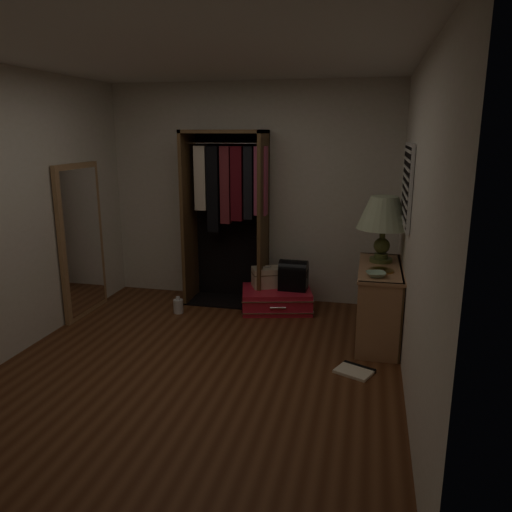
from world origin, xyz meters
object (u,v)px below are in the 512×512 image
Objects in this scene: pink_suitcase at (276,299)px; train_case at (267,277)px; black_bag at (293,274)px; white_jug at (178,306)px; table_lamp at (384,214)px; open_wardrobe at (228,203)px; floor_mirror at (82,241)px; console_bookshelf at (379,300)px.

train_case is (-0.13, 0.08, 0.24)m from pink_suitcase.
white_jug is (-1.27, -0.40, -0.35)m from black_bag.
table_lamp is 3.59× the size of white_jug.
pink_suitcase is at bearing -54.59° from train_case.
floor_mirror is at bearing -152.41° from open_wardrobe.
floor_mirror is (-1.48, -0.77, -0.36)m from open_wardrobe.
open_wardrobe reaches higher than train_case.
open_wardrobe reaches higher than black_bag.
black_bag reaches higher than pink_suitcase.
console_bookshelf is 3.17× the size of black_bag.
floor_mirror is (-3.24, -0.03, 0.45)m from console_bookshelf.
train_case is at bearing 135.72° from pink_suitcase.
table_lamp reaches higher than white_jug.
table_lamp is at bearing -23.18° from black_bag.
table_lamp is (1.14, -0.40, 1.11)m from pink_suitcase.
floor_mirror is 1.83× the size of pink_suitcase.
pink_suitcase is 1.64m from table_lamp.
floor_mirror is 2.30m from pink_suitcase.
floor_mirror is 3.27m from table_lamp.
pink_suitcase is (-1.14, 0.57, -0.27)m from console_bookshelf.
train_case is 1.61m from table_lamp.
floor_mirror is at bearing -179.49° from console_bookshelf.
train_case reaches higher than white_jug.
black_bag is at bearing 147.51° from console_bookshelf.
train_case is 0.33m from black_bag.
train_case is at bearing 18.94° from floor_mirror.
pink_suitcase is 0.28m from train_case.
pink_suitcase is 2.63× the size of black_bag.
table_lamp reaches higher than pink_suitcase.
floor_mirror is 8.67× the size of white_jug.
train_case is 2.10× the size of white_jug.
floor_mirror reaches higher than table_lamp.
open_wardrobe is (-1.76, 0.74, 0.82)m from console_bookshelf.
console_bookshelf is 1.13m from black_bag.
pink_suitcase is at bearing 15.95° from floor_mirror.
black_bag reaches higher than white_jug.
table_lamp is at bearing 3.56° from floor_mirror.
floor_mirror is 2.41m from black_bag.
table_lamp is (1.27, -0.47, 0.87)m from train_case.
open_wardrobe is 10.46× the size of white_jug.
black_bag reaches higher than train_case.
open_wardrobe is at bearing 150.46° from pink_suitcase.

